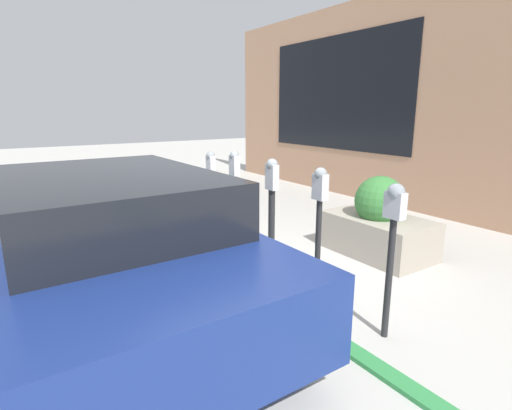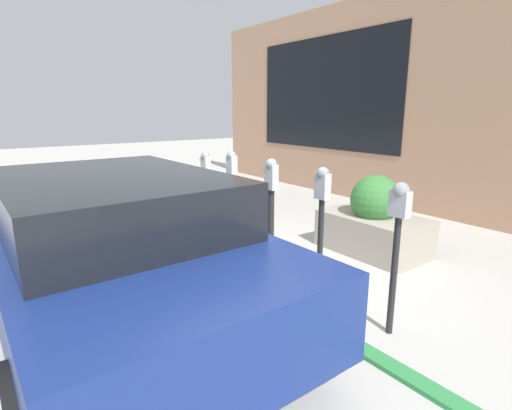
{
  "view_description": "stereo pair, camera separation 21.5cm",
  "coord_description": "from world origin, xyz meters",
  "px_view_note": "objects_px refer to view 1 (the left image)",
  "views": [
    {
      "loc": [
        -3.71,
        2.35,
        1.96
      ],
      "look_at": [
        0.0,
        -0.1,
        0.89
      ],
      "focal_mm": 28.0,
      "sensor_mm": 36.0,
      "label": 1
    },
    {
      "loc": [
        -3.59,
        2.52,
        1.96
      ],
      "look_at": [
        0.0,
        -0.1,
        0.89
      ],
      "focal_mm": 28.0,
      "sensor_mm": 36.0,
      "label": 2
    }
  ],
  "objects_px": {
    "parking_meter_nearest": "(393,229)",
    "planter_box": "(378,224)",
    "parking_meter_middle": "(272,202)",
    "parking_meter_second": "(319,210)",
    "parking_meter_farthest": "(211,177)",
    "parking_meter_fourth": "(235,188)",
    "parked_car_front": "(108,241)"
  },
  "relations": [
    {
      "from": "parking_meter_fourth",
      "to": "parking_meter_middle",
      "type": "bearing_deg",
      "value": -173.93
    },
    {
      "from": "parking_meter_nearest",
      "to": "planter_box",
      "type": "distance_m",
      "value": 2.22
    },
    {
      "from": "planter_box",
      "to": "parking_meter_nearest",
      "type": "bearing_deg",
      "value": 132.14
    },
    {
      "from": "parking_meter_farthest",
      "to": "parked_car_front",
      "type": "height_order",
      "value": "parked_car_front"
    },
    {
      "from": "parking_meter_middle",
      "to": "parked_car_front",
      "type": "distance_m",
      "value": 1.89
    },
    {
      "from": "parking_meter_nearest",
      "to": "parking_meter_second",
      "type": "bearing_deg",
      "value": 3.34
    },
    {
      "from": "parked_car_front",
      "to": "parking_meter_nearest",
      "type": "bearing_deg",
      "value": -134.07
    },
    {
      "from": "parked_car_front",
      "to": "parking_meter_fourth",
      "type": "bearing_deg",
      "value": -69.74
    },
    {
      "from": "parking_meter_second",
      "to": "parking_meter_fourth",
      "type": "xyz_separation_m",
      "value": [
        1.62,
        0.03,
        -0.03
      ]
    },
    {
      "from": "parking_meter_second",
      "to": "parking_meter_farthest",
      "type": "xyz_separation_m",
      "value": [
        2.49,
        -0.07,
        -0.02
      ]
    },
    {
      "from": "parking_meter_nearest",
      "to": "parking_meter_middle",
      "type": "bearing_deg",
      "value": -0.01
    },
    {
      "from": "parking_meter_second",
      "to": "parking_meter_fourth",
      "type": "relative_size",
      "value": 0.98
    },
    {
      "from": "planter_box",
      "to": "parked_car_front",
      "type": "relative_size",
      "value": 0.32
    },
    {
      "from": "parking_meter_fourth",
      "to": "parking_meter_nearest",
      "type": "bearing_deg",
      "value": -178.19
    },
    {
      "from": "parking_meter_middle",
      "to": "parked_car_front",
      "type": "height_order",
      "value": "parked_car_front"
    },
    {
      "from": "parking_meter_nearest",
      "to": "planter_box",
      "type": "bearing_deg",
      "value": -47.86
    },
    {
      "from": "parking_meter_middle",
      "to": "parked_car_front",
      "type": "xyz_separation_m",
      "value": [
        0.03,
        1.89,
        -0.15
      ]
    },
    {
      "from": "parking_meter_farthest",
      "to": "parked_car_front",
      "type": "distance_m",
      "value": 2.48
    },
    {
      "from": "parking_meter_nearest",
      "to": "parking_meter_fourth",
      "type": "relative_size",
      "value": 0.96
    },
    {
      "from": "parking_meter_fourth",
      "to": "parked_car_front",
      "type": "relative_size",
      "value": 0.32
    },
    {
      "from": "parking_meter_second",
      "to": "planter_box",
      "type": "height_order",
      "value": "parking_meter_second"
    },
    {
      "from": "parking_meter_nearest",
      "to": "planter_box",
      "type": "relative_size",
      "value": 0.97
    },
    {
      "from": "parking_meter_nearest",
      "to": "parking_meter_second",
      "type": "relative_size",
      "value": 0.98
    },
    {
      "from": "parking_meter_second",
      "to": "parking_meter_middle",
      "type": "relative_size",
      "value": 1.01
    },
    {
      "from": "parking_meter_nearest",
      "to": "parking_meter_second",
      "type": "height_order",
      "value": "parking_meter_second"
    },
    {
      "from": "parking_meter_second",
      "to": "parking_meter_fourth",
      "type": "distance_m",
      "value": 1.62
    },
    {
      "from": "parking_meter_middle",
      "to": "planter_box",
      "type": "xyz_separation_m",
      "value": [
        -0.29,
        -1.59,
        -0.46
      ]
    },
    {
      "from": "parking_meter_second",
      "to": "planter_box",
      "type": "distance_m",
      "value": 1.83
    },
    {
      "from": "parking_meter_nearest",
      "to": "parking_meter_farthest",
      "type": "bearing_deg",
      "value": -0.3
    },
    {
      "from": "parking_meter_second",
      "to": "parked_car_front",
      "type": "xyz_separation_m",
      "value": [
        0.92,
        1.84,
        -0.24
      ]
    },
    {
      "from": "parking_meter_middle",
      "to": "parking_meter_second",
      "type": "bearing_deg",
      "value": 176.79
    },
    {
      "from": "parking_meter_second",
      "to": "parking_meter_fourth",
      "type": "bearing_deg",
      "value": 1.01
    }
  ]
}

